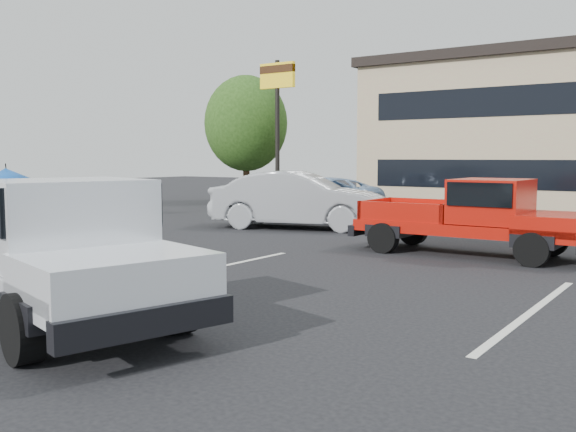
% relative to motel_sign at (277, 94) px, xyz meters
% --- Properties ---
extents(ground, '(90.00, 90.00, 0.00)m').
position_rel_motel_sign_xyz_m(ground, '(10.00, -14.00, -4.65)').
color(ground, black).
rests_on(ground, ground).
extents(stripe_left, '(0.12, 5.00, 0.01)m').
position_rel_motel_sign_xyz_m(stripe_left, '(7.00, -12.00, -4.65)').
color(stripe_left, silver).
rests_on(stripe_left, ground).
extents(stripe_right, '(0.12, 5.00, 0.01)m').
position_rel_motel_sign_xyz_m(stripe_right, '(13.00, -12.00, -4.65)').
color(stripe_right, silver).
rests_on(stripe_right, ground).
extents(motel_sign, '(1.60, 0.22, 6.00)m').
position_rel_motel_sign_xyz_m(motel_sign, '(0.00, 0.00, 0.00)').
color(motel_sign, black).
rests_on(motel_sign, ground).
extents(tree_left, '(3.96, 3.96, 6.02)m').
position_rel_motel_sign_xyz_m(tree_left, '(-4.00, 3.00, -0.92)').
color(tree_left, '#332114').
rests_on(tree_left, ground).
extents(silver_pickup, '(6.01, 3.43, 2.06)m').
position_rel_motel_sign_xyz_m(silver_pickup, '(8.08, -16.09, -3.60)').
color(silver_pickup, black).
rests_on(silver_pickup, ground).
extents(red_pickup, '(5.11, 1.91, 1.68)m').
position_rel_motel_sign_xyz_m(red_pickup, '(10.81, -7.34, -3.73)').
color(red_pickup, black).
rests_on(red_pickup, ground).
extents(silver_sedan, '(5.54, 3.34, 1.72)m').
position_rel_motel_sign_xyz_m(silver_sedan, '(4.48, -5.11, -3.79)').
color(silver_sedan, '#A1A4A8').
rests_on(silver_sedan, ground).
extents(blue_suv, '(3.37, 5.48, 1.42)m').
position_rel_motel_sign_xyz_m(blue_suv, '(3.07, -1.68, -3.94)').
color(blue_suv, '#8FAFD6').
rests_on(blue_suv, ground).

